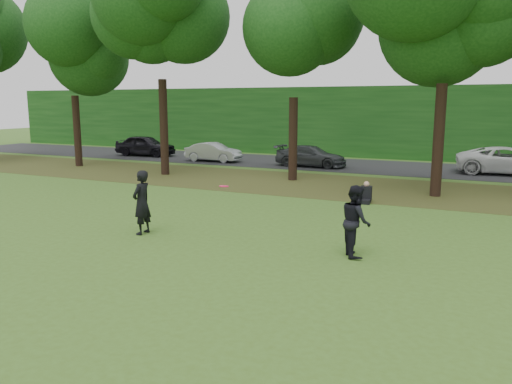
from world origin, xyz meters
TOP-DOWN VIEW (x-y plane):
  - ground at (0.00, 0.00)m, footprint 120.00×120.00m
  - leaf_litter at (0.00, 13.00)m, footprint 60.00×7.00m
  - street at (0.00, 21.00)m, footprint 70.00×7.00m
  - far_hedge at (0.00, 27.00)m, footprint 70.00×3.00m
  - player_left at (-3.25, 2.14)m, footprint 0.46×0.70m
  - player_right at (3.01, 2.69)m, footprint 1.02×1.11m
  - parked_cars at (-0.83, 20.14)m, footprint 34.97×3.74m
  - frisbee at (-0.79, 2.71)m, footprint 0.38×0.38m
  - seated_person at (1.68, 9.70)m, footprint 0.48×0.77m
  - tree_line at (-0.34, 12.94)m, footprint 55.30×7.90m

SIDE VIEW (x-z plane):
  - ground at x=0.00m, z-range 0.00..0.00m
  - leaf_litter at x=0.00m, z-range 0.00..0.01m
  - street at x=0.00m, z-range 0.00..0.02m
  - seated_person at x=1.68m, z-range -0.10..0.73m
  - parked_cars at x=-0.83m, z-range -0.03..1.48m
  - player_right at x=3.01m, z-range 0.00..1.83m
  - player_left at x=-3.25m, z-range 0.00..1.91m
  - frisbee at x=-0.79m, z-range 1.50..1.56m
  - far_hedge at x=0.00m, z-range 0.00..5.00m
  - tree_line at x=-0.34m, z-range 1.69..14.00m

